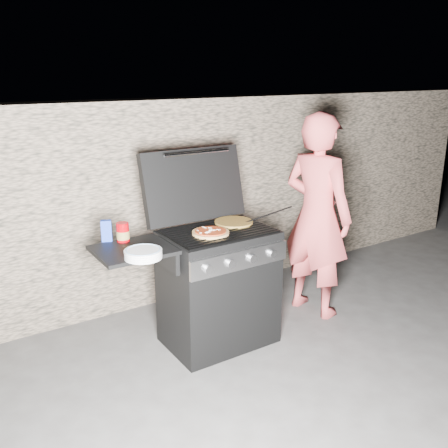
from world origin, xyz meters
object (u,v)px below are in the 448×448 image
sauce_jar (123,232)px  pizza_topped (211,232)px  gas_grill (190,295)px  person (317,216)px

sauce_jar → pizza_topped: bearing=-20.1°
gas_grill → pizza_topped: 0.50m
pizza_topped → sauce_jar: sauce_jar is taller
pizza_topped → sauce_jar: bearing=159.9°
sauce_jar → person: 1.66m
gas_grill → person: 1.30m
gas_grill → sauce_jar: bearing=158.2°
pizza_topped → person: bearing=2.6°
sauce_jar → person: (1.65, -0.16, -0.11)m
pizza_topped → person: size_ratio=0.15×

